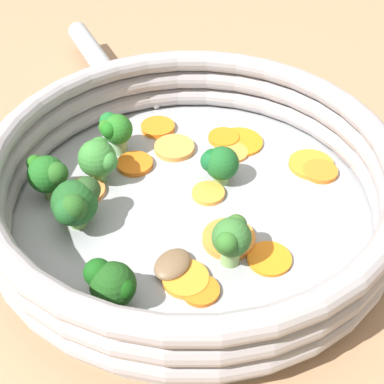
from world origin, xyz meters
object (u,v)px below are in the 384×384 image
at_px(carrot_slice_1, 158,127).
at_px(broccoli_floret_1, 99,158).
at_px(carrot_slice_9, 224,138).
at_px(carrot_slice_10, 320,171).
at_px(carrot_slice_5, 174,148).
at_px(carrot_slice_6, 229,239).
at_px(carrot_slice_2, 201,291).
at_px(carrot_slice_13, 86,191).
at_px(carrot_slice_3, 269,259).
at_px(carrot_slice_4, 186,279).
at_px(skillet, 192,211).
at_px(broccoli_floret_6, 231,238).
at_px(broccoli_floret_0, 48,174).
at_px(broccoli_floret_3, 111,283).
at_px(carrot_slice_8, 311,164).
at_px(broccoli_floret_5, 75,203).
at_px(carrot_slice_12, 135,164).
at_px(carrot_slice_0, 208,193).
at_px(carrot_slice_11, 237,141).
at_px(broccoli_floret_4, 219,163).
at_px(carrot_slice_7, 228,151).
at_px(broccoli_floret_2, 115,130).
at_px(mushroom_piece_0, 173,264).

bearing_deg(carrot_slice_1, broccoli_floret_1, -92.69).
xyz_separation_m(carrot_slice_9, carrot_slice_10, (0.10, -0.01, -0.00)).
height_order(carrot_slice_5, carrot_slice_6, same).
relative_size(carrot_slice_2, carrot_slice_9, 0.92).
xyz_separation_m(carrot_slice_5, carrot_slice_13, (-0.04, -0.09, -0.00)).
xyz_separation_m(carrot_slice_3, carrot_slice_5, (-0.14, 0.09, 0.00)).
bearing_deg(carrot_slice_13, carrot_slice_2, -19.34).
xyz_separation_m(carrot_slice_2, carrot_slice_4, (-0.02, 0.00, 0.00)).
relative_size(skillet, broccoli_floret_6, 7.54).
bearing_deg(carrot_slice_10, carrot_slice_3, -90.93).
distance_m(broccoli_floret_0, broccoli_floret_3, 0.13).
height_order(carrot_slice_8, broccoli_floret_5, broccoli_floret_5).
distance_m(carrot_slice_12, broccoli_floret_5, 0.09).
xyz_separation_m(carrot_slice_0, carrot_slice_11, (-0.01, 0.08, -0.00)).
relative_size(carrot_slice_2, carrot_slice_13, 0.81).
bearing_deg(broccoli_floret_4, carrot_slice_2, -69.75).
height_order(carrot_slice_13, broccoli_floret_5, broccoli_floret_5).
bearing_deg(carrot_slice_8, carrot_slice_13, -141.89).
bearing_deg(carrot_slice_5, carrot_slice_11, 39.20).
distance_m(carrot_slice_4, broccoli_floret_4, 0.12).
bearing_deg(carrot_slice_8, carrot_slice_1, -173.94).
distance_m(carrot_slice_11, broccoli_floret_0, 0.19).
distance_m(carrot_slice_11, carrot_slice_12, 0.11).
bearing_deg(carrot_slice_13, skillet, 18.49).
distance_m(carrot_slice_3, carrot_slice_12, 0.16).
bearing_deg(carrot_slice_9, carrot_slice_7, -52.86).
height_order(carrot_slice_1, carrot_slice_13, carrot_slice_1).
bearing_deg(broccoli_floret_1, carrot_slice_4, -27.98).
bearing_deg(broccoli_floret_2, carrot_slice_2, -36.76).
xyz_separation_m(carrot_slice_3, carrot_slice_8, (-0.01, 0.13, 0.00)).
bearing_deg(broccoli_floret_3, carrot_slice_12, 116.92).
bearing_deg(broccoli_floret_2, broccoli_floret_4, 4.19).
bearing_deg(broccoli_floret_3, carrot_slice_1, 112.21).
relative_size(carrot_slice_13, broccoli_floret_1, 0.81).
relative_size(carrot_slice_8, carrot_slice_13, 1.20).
distance_m(carrot_slice_2, carrot_slice_8, 0.18).
xyz_separation_m(carrot_slice_7, carrot_slice_8, (0.08, 0.02, 0.00)).
distance_m(broccoli_floret_3, broccoli_floret_4, 0.16).
relative_size(carrot_slice_1, mushroom_piece_0, 1.02).
bearing_deg(carrot_slice_6, carrot_slice_1, 140.71).
xyz_separation_m(carrot_slice_2, broccoli_floret_1, (-0.14, 0.07, 0.02)).
height_order(skillet, broccoli_floret_6, broccoli_floret_6).
distance_m(skillet, carrot_slice_13, 0.10).
relative_size(carrot_slice_2, carrot_slice_5, 0.72).
relative_size(carrot_slice_8, broccoli_floret_5, 0.87).
height_order(carrot_slice_8, broccoli_floret_6, broccoli_floret_6).
distance_m(skillet, carrot_slice_4, 0.08).
distance_m(carrot_slice_5, carrot_slice_9, 0.05).
distance_m(carrot_slice_4, broccoli_floret_1, 0.14).
bearing_deg(carrot_slice_0, skillet, -111.37).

